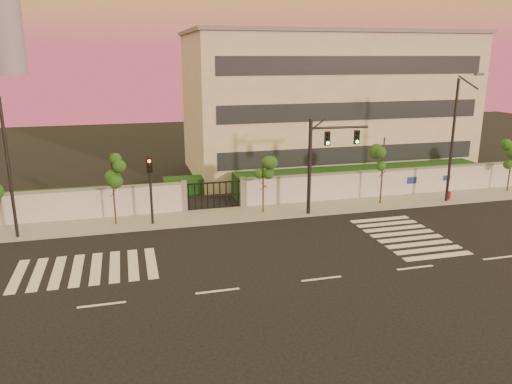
{
  "coord_description": "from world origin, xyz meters",
  "views": [
    {
      "loc": [
        -8.55,
        -20.19,
        10.24
      ],
      "look_at": [
        -1.63,
        6.0,
        2.8
      ],
      "focal_mm": 35.0,
      "sensor_mm": 36.0,
      "label": 1
    }
  ],
  "objects": [
    {
      "name": "perimeter_wall",
      "position": [
        0.1,
        12.0,
        1.07
      ],
      "size": [
        60.0,
        0.36,
        2.2
      ],
      "color": "silver",
      "rests_on": "ground"
    },
    {
      "name": "traffic_signal_secondary",
      "position": [
        -7.26,
        9.81,
        2.82
      ],
      "size": [
        0.35,
        0.34,
        4.44
      ],
      "rotation": [
        0.0,
        0.0,
        -0.06
      ],
      "color": "black",
      "rests_on": "ground"
    },
    {
      "name": "street_tree_d",
      "position": [
        0.02,
        10.32,
        2.88
      ],
      "size": [
        1.32,
        1.05,
        3.91
      ],
      "color": "#382314",
      "rests_on": "ground"
    },
    {
      "name": "streetlight_west",
      "position": [
        -14.93,
        9.27,
        4.6
      ],
      "size": [
        0.51,
        2.05,
        8.51
      ],
      "color": "black",
      "rests_on": "ground"
    },
    {
      "name": "hedge_row",
      "position": [
        1.17,
        14.74,
        0.82
      ],
      "size": [
        41.0,
        4.25,
        1.8
      ],
      "color": "#0F3512",
      "rests_on": "ground"
    },
    {
      "name": "road_markings",
      "position": [
        -1.58,
        3.76,
        0.01
      ],
      "size": [
        57.0,
        7.62,
        0.02
      ],
      "color": "silver",
      "rests_on": "ground"
    },
    {
      "name": "institutional_building",
      "position": [
        9.0,
        21.99,
        6.16
      ],
      "size": [
        24.4,
        12.4,
        12.25
      ],
      "color": "#BCB19F",
      "rests_on": "ground"
    },
    {
      "name": "fire_hydrant",
      "position": [
        13.83,
        9.78,
        0.39
      ],
      "size": [
        0.3,
        0.29,
        0.78
      ],
      "rotation": [
        0.0,
        0.0,
        -0.17
      ],
      "color": "red",
      "rests_on": "ground"
    },
    {
      "name": "traffic_signal_main",
      "position": [
        3.63,
        9.29,
        4.04
      ],
      "size": [
        4.04,
        0.45,
        6.39
      ],
      "rotation": [
        0.0,
        0.0,
        -0.05
      ],
      "color": "black",
      "rests_on": "ground"
    },
    {
      "name": "streetlight_east",
      "position": [
        13.43,
        9.34,
        4.95
      ],
      "size": [
        0.55,
        2.2,
        9.16
      ],
      "color": "black",
      "rests_on": "ground"
    },
    {
      "name": "street_tree_c",
      "position": [
        -9.44,
        10.32,
        3.39
      ],
      "size": [
        1.35,
        1.08,
        4.6
      ],
      "color": "#382314",
      "rests_on": "ground"
    },
    {
      "name": "sidewalk",
      "position": [
        0.0,
        10.5,
        0.07
      ],
      "size": [
        60.0,
        3.0,
        0.15
      ],
      "primitive_type": "cube",
      "color": "gray",
      "rests_on": "ground"
    },
    {
      "name": "ground",
      "position": [
        0.0,
        0.0,
        0.0
      ],
      "size": [
        120.0,
        120.0,
        0.0
      ],
      "primitive_type": "plane",
      "color": "black",
      "rests_on": "ground"
    },
    {
      "name": "street_tree_e",
      "position": [
        8.61,
        10.27,
        3.55
      ],
      "size": [
        1.4,
        1.11,
        4.82
      ],
      "color": "#382314",
      "rests_on": "ground"
    },
    {
      "name": "street_tree_f",
      "position": [
        19.61,
        10.65,
        2.97
      ],
      "size": [
        1.33,
        1.06,
        4.03
      ],
      "color": "#382314",
      "rests_on": "ground"
    }
  ]
}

